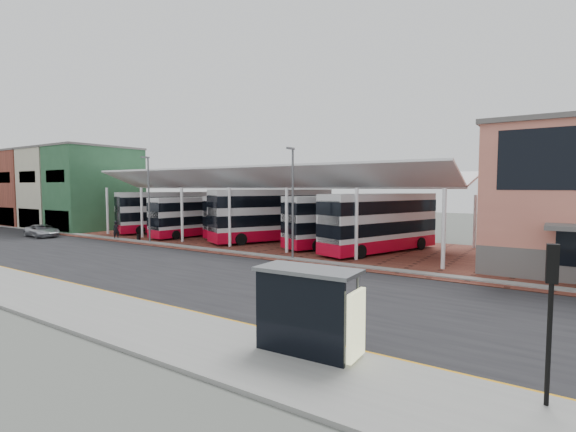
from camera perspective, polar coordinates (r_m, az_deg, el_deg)
name	(u,v)px	position (r m, az deg, el deg)	size (l,w,h in m)	color
ground	(212,271)	(26.82, -10.42, -7.41)	(140.00, 140.00, 0.00)	#4D514B
road	(200,274)	(26.13, -11.95, -7.72)	(120.00, 14.00, 0.02)	black
forecourt	(335,248)	(36.19, 6.44, -4.36)	(72.00, 16.00, 0.06)	brown
sidewalk	(70,303)	(21.45, -27.66, -10.52)	(120.00, 4.00, 0.14)	gray
north_kerb	(270,256)	(31.48, -2.52, -5.52)	(120.00, 0.80, 0.14)	gray
yellow_line_near	(110,295)	(22.45, -23.11, -9.86)	(120.00, 0.12, 0.01)	orange
yellow_line_far	(116,293)	(22.61, -22.47, -9.74)	(120.00, 0.12, 0.01)	orange
canopy	(267,182)	(40.84, -2.95, 4.72)	(37.00, 11.63, 7.07)	white
shop_green	(96,188)	(56.79, -24.75, 3.47)	(6.40, 10.20, 10.22)	#31653F
shop_cream	(68,188)	(62.41, -27.89, 3.39)	(6.40, 10.20, 10.22)	beige
shop_brick	(43,188)	(68.19, -30.51, 3.31)	(6.40, 10.20, 10.22)	brown
shop_ochre	(21,188)	(74.09, -32.71, 3.24)	(6.40, 10.20, 10.22)	tan
lamp_west	(149,197)	(40.96, -18.53, 2.51)	(0.16, 0.90, 8.07)	slate
lamp_east	(293,200)	(29.99, 0.63, 2.25)	(0.16, 0.90, 8.07)	slate
bus_0	(168,212)	(50.15, -16.07, 0.51)	(6.43, 11.41, 4.63)	silver
bus_1	(196,217)	(45.38, -12.51, -0.09)	(3.82, 10.27, 4.14)	silver
bus_2	(252,216)	(43.78, -4.95, -0.05)	(4.93, 10.69, 4.29)	silver
bus_3	(272,215)	(40.13, -2.22, 0.08)	(7.93, 12.04, 4.98)	silver
bus_4	(341,221)	(36.61, 7.24, -0.75)	(6.82, 10.82, 4.45)	silver
bus_5	(380,223)	(34.17, 12.46, -0.95)	(6.20, 11.58, 4.68)	silver
silver_car	(42,231)	(51.03, -30.60, -1.74)	(2.16, 4.68, 1.30)	#B3B4BB
pedestrian	(116,230)	(45.05, -22.42, -1.81)	(0.65, 0.43, 1.79)	black
suitcase	(139,237)	(43.39, -19.76, -2.78)	(0.32, 0.23, 0.55)	black
bus_shelter	(312,303)	(12.89, 3.29, -11.77)	(3.35, 1.66, 2.62)	black
traffic_signal_west	(551,299)	(11.57, 32.29, -9.53)	(0.28, 0.23, 3.83)	black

